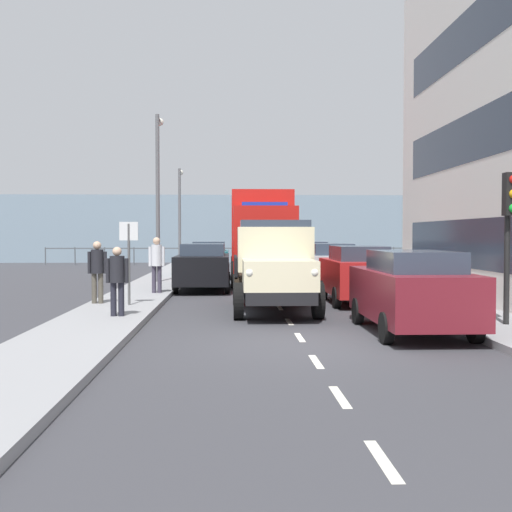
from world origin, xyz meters
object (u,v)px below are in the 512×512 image
street_sign (129,248)px  car_silver_kerbside_2 (329,265)px  pedestrian_couple_b (97,267)px  lamp_post_far (180,208)px  pedestrian_strolling (117,276)px  car_teal_oppositeside_1 (209,259)px  car_red_kerbside_1 (357,274)px  lamp_post_promenade (158,183)px  car_black_oppositeside_0 (203,266)px  truck_vintage_cream (275,268)px  car_maroon_kerbside_near (411,290)px  lorry_cargo_red (261,234)px  car_navy_kerbside_3 (309,259)px  traffic_light_near (510,215)px  pedestrian_near_railing (157,260)px

street_sign → car_silver_kerbside_2: bearing=-133.7°
pedestrian_couple_b → lamp_post_far: 20.00m
pedestrian_strolling → car_teal_oppositeside_1: bearing=-96.1°
car_red_kerbside_1 → lamp_post_promenade: size_ratio=0.59×
car_black_oppositeside_0 → pedestrian_strolling: 8.68m
truck_vintage_cream → street_sign: size_ratio=2.51×
car_maroon_kerbside_near → lamp_post_far: (6.75, -24.48, 2.75)m
lorry_cargo_red → truck_vintage_cream: bearing=89.2°
car_black_oppositeside_0 → car_teal_oppositeside_1: 6.69m
truck_vintage_cream → lamp_post_far: 21.48m
car_teal_oppositeside_1 → lamp_post_far: 8.14m
car_red_kerbside_1 → car_navy_kerbside_3: same height
street_sign → car_navy_kerbside_3: bearing=-116.6°
car_black_oppositeside_0 → traffic_light_near: size_ratio=1.43×
lorry_cargo_red → car_silver_kerbside_2: 4.10m
lorry_cargo_red → car_navy_kerbside_3: (-2.46, -3.10, -1.18)m
traffic_light_near → lamp_post_promenade: lamp_post_promenade is taller
car_navy_kerbside_3 → pedestrian_strolling: bearing=67.3°
truck_vintage_cream → car_red_kerbside_1: size_ratio=1.41×
car_red_kerbside_1 → pedestrian_strolling: (6.41, 3.84, 0.20)m
truck_vintage_cream → traffic_light_near: 5.99m
truck_vintage_cream → lorry_cargo_red: 10.60m
car_black_oppositeside_0 → lamp_post_far: (1.97, -14.10, 2.74)m
truck_vintage_cream → street_sign: bearing=-9.8°
car_teal_oppositeside_1 → car_red_kerbside_1: bearing=112.8°
car_red_kerbside_1 → pedestrian_couple_b: size_ratio=2.33×
car_navy_kerbside_3 → street_sign: bearing=63.4°
lorry_cargo_red → lamp_post_promenade: 4.86m
car_red_kerbside_1 → lamp_post_far: lamp_post_far is taller
car_teal_oppositeside_1 → lamp_post_promenade: size_ratio=0.58×
car_maroon_kerbside_near → car_silver_kerbside_2: same height
pedestrian_strolling → pedestrian_near_railing: size_ratio=0.89×
car_teal_oppositeside_1 → pedestrian_near_railing: 9.39m
car_black_oppositeside_0 → street_sign: size_ratio=2.04×
car_maroon_kerbside_near → street_sign: size_ratio=1.91×
truck_vintage_cream → pedestrian_near_railing: (3.57, -4.26, 0.05)m
pedestrian_couple_b → car_silver_kerbside_2: bearing=-139.4°
pedestrian_near_railing → car_red_kerbside_1: bearing=161.2°
truck_vintage_cream → car_silver_kerbside_2: size_ratio=1.25×
lorry_cargo_red → car_navy_kerbside_3: bearing=-128.4°
pedestrian_near_railing → car_teal_oppositeside_1: bearing=-98.6°
car_red_kerbside_1 → car_navy_kerbside_3: (-0.00, -11.51, 0.00)m
car_navy_kerbside_3 → car_red_kerbside_1: bearing=90.0°
car_teal_oppositeside_1 → pedestrian_near_railing: (1.40, 9.28, 0.33)m
lorry_cargo_red → car_navy_kerbside_3: size_ratio=1.79×
car_red_kerbside_1 → car_black_oppositeside_0: 6.69m
car_silver_kerbside_2 → pedestrian_near_railing: (6.18, 3.24, 0.33)m
lorry_cargo_red → car_silver_kerbside_2: lorry_cargo_red is taller
car_silver_kerbside_2 → street_sign: (6.52, 6.82, 0.79)m
truck_vintage_cream → car_teal_oppositeside_1: truck_vintage_cream is taller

